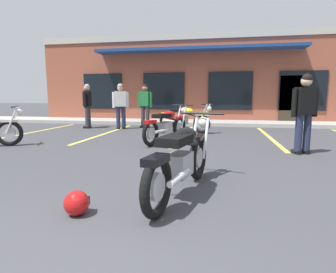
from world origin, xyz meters
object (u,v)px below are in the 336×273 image
(person_in_shorts_foreground, at_px, (145,103))
(person_near_building, at_px, (121,103))
(motorcycle_black_cruiser, at_px, (167,125))
(person_in_black_shirt, at_px, (87,103))
(motorcycle_foreground_classic, at_px, (182,158))
(person_by_back_row, at_px, (305,109))
(motorcycle_blue_standard, at_px, (184,118))
(helmet_on_pavement, at_px, (77,203))

(person_in_shorts_foreground, relative_size, person_near_building, 1.00)
(motorcycle_black_cruiser, height_order, person_near_building, person_near_building)
(person_in_black_shirt, bearing_deg, person_in_shorts_foreground, 12.93)
(person_in_black_shirt, bearing_deg, motorcycle_foreground_classic, -55.30)
(person_in_black_shirt, distance_m, person_near_building, 1.35)
(person_by_back_row, bearing_deg, person_near_building, 146.03)
(motorcycle_foreground_classic, xyz_separation_m, motorcycle_blue_standard, (-0.77, 6.12, 0.00))
(motorcycle_black_cruiser, bearing_deg, helmet_on_pavement, -90.49)
(motorcycle_foreground_classic, distance_m, person_in_shorts_foreground, 7.45)
(motorcycle_black_cruiser, height_order, motorcycle_blue_standard, same)
(motorcycle_blue_standard, bearing_deg, motorcycle_foreground_classic, -82.85)
(person_in_shorts_foreground, height_order, person_near_building, same)
(motorcycle_black_cruiser, bearing_deg, motorcycle_blue_standard, 85.58)
(person_in_black_shirt, height_order, helmet_on_pavement, person_in_black_shirt)
(motorcycle_foreground_classic, bearing_deg, person_near_building, 116.11)
(motorcycle_black_cruiser, distance_m, person_near_building, 3.48)
(motorcycle_black_cruiser, relative_size, motorcycle_blue_standard, 1.04)
(person_near_building, height_order, helmet_on_pavement, person_near_building)
(person_in_shorts_foreground, bearing_deg, person_near_building, -145.33)
(person_in_black_shirt, bearing_deg, motorcycle_blue_standard, -6.50)
(motorcycle_blue_standard, xyz_separation_m, person_near_building, (-2.41, 0.38, 0.49))
(person_near_building, bearing_deg, person_in_black_shirt, 177.74)
(motorcycle_blue_standard, relative_size, person_near_building, 1.16)
(motorcycle_blue_standard, xyz_separation_m, person_by_back_row, (2.94, -3.23, 0.49))
(person_in_shorts_foreground, bearing_deg, person_in_black_shirt, -167.07)
(motorcycle_blue_standard, bearing_deg, person_by_back_row, -47.72)
(person_in_shorts_foreground, xyz_separation_m, person_by_back_row, (4.57, -4.15, 0.00))
(motorcycle_blue_standard, xyz_separation_m, person_in_black_shirt, (-3.76, 0.43, 0.49))
(motorcycle_foreground_classic, relative_size, helmet_on_pavement, 8.03)
(person_near_building, bearing_deg, motorcycle_foreground_classic, -63.89)
(person_in_shorts_foreground, relative_size, person_by_back_row, 1.00)
(motorcycle_blue_standard, relative_size, helmet_on_pavement, 7.49)
(motorcycle_foreground_classic, height_order, person_in_black_shirt, person_in_black_shirt)
(motorcycle_foreground_classic, height_order, person_by_back_row, person_by_back_row)
(person_in_black_shirt, xyz_separation_m, person_by_back_row, (6.70, -3.66, 0.00))
(person_in_black_shirt, bearing_deg, person_near_building, -2.26)
(motorcycle_foreground_classic, height_order, helmet_on_pavement, motorcycle_foreground_classic)
(motorcycle_blue_standard, height_order, person_near_building, person_near_building)
(motorcycle_black_cruiser, relative_size, person_in_black_shirt, 1.20)
(motorcycle_blue_standard, distance_m, person_in_shorts_foreground, 1.93)
(motorcycle_black_cruiser, distance_m, helmet_on_pavement, 4.71)
(motorcycle_foreground_classic, relative_size, person_by_back_row, 1.25)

